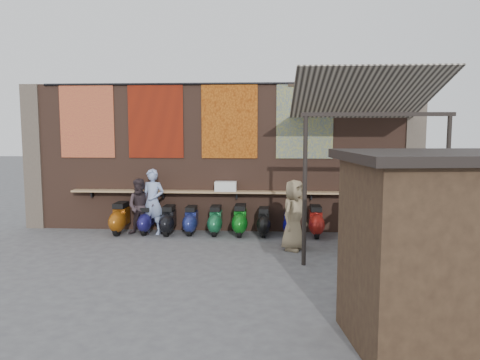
{
  "coord_description": "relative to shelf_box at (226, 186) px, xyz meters",
  "views": [
    {
      "loc": [
        1.4,
        -10.05,
        2.81
      ],
      "look_at": [
        0.67,
        1.2,
        1.55
      ],
      "focal_mm": 35.0,
      "sensor_mm": 36.0,
      "label": 1
    }
  ],
  "objects": [
    {
      "name": "stall_shelf",
      "position": [
        3.26,
        -5.53,
        -0.38
      ],
      "size": [
        1.83,
        0.35,
        0.06
      ],
      "primitive_type": "cube",
      "rotation": [
        0.0,
        0.0,
        0.13
      ],
      "color": "#473321",
      "rests_on": "market_stall"
    },
    {
      "name": "shopper_grey",
      "position": [
        4.26,
        -2.55,
        -0.45
      ],
      "size": [
        1.16,
        0.87,
        1.6
      ],
      "primitive_type": "imported",
      "rotation": [
        0.0,
        0.0,
        2.85
      ],
      "color": "slate",
      "rests_on": "ground"
    },
    {
      "name": "tapestry_redgold",
      "position": [
        -3.81,
        0.18,
        1.74
      ],
      "size": [
        1.5,
        0.02,
        2.0
      ],
      "primitive_type": "cube",
      "color": "maroon",
      "rests_on": "brick_wall"
    },
    {
      "name": "tapestry_sun",
      "position": [
        -1.91,
        0.18,
        1.74
      ],
      "size": [
        1.5,
        0.02,
        2.0
      ],
      "primitive_type": "cube",
      "color": "red",
      "rests_on": "brick_wall"
    },
    {
      "name": "eating_counter",
      "position": [
        -0.21,
        0.03,
        -0.16
      ],
      "size": [
        8.0,
        0.32,
        0.05
      ],
      "primitive_type": "cube",
      "color": "#9E7A51",
      "rests_on": "brick_wall"
    },
    {
      "name": "tapestry_multi",
      "position": [
        2.09,
        0.18,
        1.74
      ],
      "size": [
        1.5,
        0.02,
        2.0
      ],
      "primitive_type": "cube",
      "color": "navy",
      "rests_on": "brick_wall"
    },
    {
      "name": "shelf_box",
      "position": [
        0.0,
        0.0,
        0.0
      ],
      "size": [
        0.57,
        0.3,
        0.26
      ],
      "primitive_type": "cube",
      "color": "white",
      "rests_on": "eating_counter"
    },
    {
      "name": "scooter_stool_2",
      "position": [
        -1.49,
        -0.34,
        -0.88
      ],
      "size": [
        0.36,
        0.8,
        0.76
      ],
      "primitive_type": null,
      "color": "black",
      "rests_on": "ground"
    },
    {
      "name": "scooter_stool_3",
      "position": [
        -0.9,
        -0.25,
        -0.89
      ],
      "size": [
        0.35,
        0.77,
        0.74
      ],
      "primitive_type": null,
      "color": "navy",
      "rests_on": "ground"
    },
    {
      "name": "scooter_stool_4",
      "position": [
        -0.25,
        -0.26,
        -0.88
      ],
      "size": [
        0.36,
        0.79,
        0.75
      ],
      "primitive_type": null,
      "color": "#175E36",
      "rests_on": "ground"
    },
    {
      "name": "tapestry_orange",
      "position": [
        0.09,
        0.18,
        1.74
      ],
      "size": [
        1.5,
        0.02,
        2.0
      ],
      "primitive_type": "cube",
      "color": "#B65D16",
      "rests_on": "brick_wall"
    },
    {
      "name": "scooter_stool_5",
      "position": [
        0.41,
        -0.31,
        -0.86
      ],
      "size": [
        0.38,
        0.84,
        0.8
      ],
      "primitive_type": null,
      "color": "#0E6215",
      "rests_on": "ground"
    },
    {
      "name": "awning_post_left",
      "position": [
        1.89,
        -2.9,
        0.29
      ],
      "size": [
        0.09,
        0.09,
        3.1
      ],
      "primitive_type": "cylinder",
      "color": "black",
      "rests_on": "ground"
    },
    {
      "name": "diner_left",
      "position": [
        -1.91,
        -0.3,
        -0.39
      ],
      "size": [
        0.7,
        0.52,
        1.74
      ],
      "primitive_type": "imported",
      "rotation": [
        0.0,
        0.0,
        -0.18
      ],
      "color": "#92A6D4",
      "rests_on": "ground"
    },
    {
      "name": "awning_canvas",
      "position": [
        3.29,
        -1.4,
        2.29
      ],
      "size": [
        3.2,
        3.28,
        0.97
      ],
      "primitive_type": "cube",
      "rotation": [
        -0.28,
        0.0,
        0.0
      ],
      "color": "beige",
      "rests_on": "brick_wall"
    },
    {
      "name": "diner_right",
      "position": [
        -2.21,
        -0.4,
        -0.51
      ],
      "size": [
        0.73,
        0.57,
        1.49
      ],
      "primitive_type": "imported",
      "rotation": [
        0.0,
        0.0,
        -0.01
      ],
      "color": "#33272B",
      "rests_on": "ground"
    },
    {
      "name": "pier_left",
      "position": [
        -5.41,
        0.4,
        0.74
      ],
      "size": [
        0.5,
        0.5,
        4.0
      ],
      "primitive_type": "cube",
      "color": "#4C4238",
      "rests_on": "ground"
    },
    {
      "name": "scooter_stool_8",
      "position": [
        2.38,
        -0.33,
        -0.86
      ],
      "size": [
        0.38,
        0.84,
        0.8
      ],
      "primitive_type": null,
      "color": "maroon",
      "rests_on": "ground"
    },
    {
      "name": "scooter_stool_6",
      "position": [
        1.03,
        -0.29,
        -0.89
      ],
      "size": [
        0.34,
        0.76,
        0.72
      ],
      "primitive_type": null,
      "color": "black",
      "rests_on": "ground"
    },
    {
      "name": "awning_post_right",
      "position": [
        4.69,
        -2.9,
        0.29
      ],
      "size": [
        0.09,
        0.09,
        3.1
      ],
      "primitive_type": "cylinder",
      "color": "black",
      "rests_on": "ground"
    },
    {
      "name": "brick_wall",
      "position": [
        -0.21,
        0.4,
        0.74
      ],
      "size": [
        10.0,
        0.4,
        4.0
      ],
      "primitive_type": "cube",
      "color": "brown",
      "rests_on": "ground"
    },
    {
      "name": "shopper_tan",
      "position": [
        1.74,
        -1.71,
        -0.44
      ],
      "size": [
        0.88,
        0.95,
        1.63
      ],
      "primitive_type": "imported",
      "rotation": [
        0.0,
        0.0,
        0.96
      ],
      "color": "#8A7758",
      "rests_on": "ground"
    },
    {
      "name": "stall_sign",
      "position": [
        3.26,
        -5.53,
        0.48
      ],
      "size": [
        1.19,
        0.2,
        0.5
      ],
      "primitive_type": "cube",
      "rotation": [
        0.0,
        0.0,
        0.13
      ],
      "color": "gold",
      "rests_on": "market_stall"
    },
    {
      "name": "awning_ledger",
      "position": [
        3.29,
        0.19,
        2.69
      ],
      "size": [
        3.3,
        0.08,
        0.12
      ],
      "primitive_type": "cube",
      "color": "#33261C",
      "rests_on": "brick_wall"
    },
    {
      "name": "stall_roof",
      "position": [
        3.37,
        -6.38,
        1.2
      ],
      "size": [
        2.71,
        2.22,
        0.12
      ],
      "primitive_type": "cube",
      "rotation": [
        0.0,
        0.0,
        0.13
      ],
      "color": "black",
      "rests_on": "market_stall"
    },
    {
      "name": "awning_header",
      "position": [
        3.29,
        -2.9,
        1.82
      ],
      "size": [
        3.0,
        0.08,
        0.08
      ],
      "primitive_type": "cube",
      "color": "black",
      "rests_on": "awning_post_left"
    },
    {
      "name": "scooter_stool_1",
      "position": [
        -2.1,
        -0.27,
        -0.9
      ],
      "size": [
        0.34,
        0.76,
        0.72
      ],
      "primitive_type": null,
      "color": "#191652",
      "rests_on": "ground"
    },
    {
      "name": "scooter_stool_0",
      "position": [
        -2.8,
        -0.33,
        -0.84
      ],
      "size": [
        0.39,
        0.87,
        0.83
      ],
      "primitive_type": null,
      "color": "#8A450C",
      "rests_on": "ground"
    },
    {
      "name": "pier_right",
      "position": [
        4.99,
        0.4,
        0.74
      ],
      "size": [
        0.5,
        0.5,
        4.0
      ],
      "primitive_type": "cube",
      "color": "#4C4238",
      "rests_on": "ground"
    },
    {
      "name": "ground",
      "position": [
        -0.21,
        -2.3,
        -1.26
      ],
      "size": [
        70.0,
        70.0,
        0.0
      ],
      "primitive_type": "plane",
      "color": "#474749",
      "rests_on": "ground"
    },
    {
      "name": "shopper_navy",
      "position": [
        3.33,
        -1.43,
        -0.49
      ],
      "size": [
        0.9,
        0.39,
        1.53
      ],
      "primitive_type": "imported",
      "rotation": [
        0.0,
        0.0,
        3.13
      ],
      "color": "black",
      "rests_on": "ground"
    },
    {
      "name": "scooter_stool_7",
      "position": [
        1.7,
        -0.28,
        -0.91
      ],
      "size": [
        0.33,
        0.72,
        0.69
      ],
      "primitive_type": null,
      "color": "#0D0C7A",
      "rests_on": "ground"
    },
    {
      "name": "hang_rail",
      "position": [
        -0.21,
        0.17,
        2.72
      ],
      "size": [
        9.5,
        0.06,
        0.06
      ],
      "primitive_type": "cylinder",
      "rotation": [
        0.0,
        1.57,
        0.0
      ],
      "color": "black",
      "rests_on": "brick_wall"
    },
    {
      "name": "market_stall",
      "position": [
        3.37,
        -6.38,
        -0.06
      ],
      "size": [
        2.42,
        1.94,
        2.4
      ],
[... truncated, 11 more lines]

